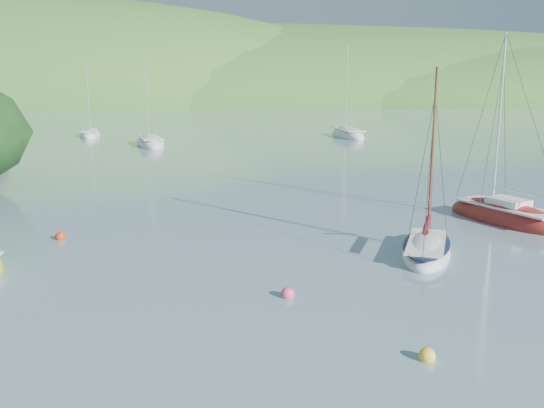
{
  "coord_description": "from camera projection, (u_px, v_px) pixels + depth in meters",
  "views": [
    {
      "loc": [
        -4.16,
        -17.71,
        7.81
      ],
      "look_at": [
        -1.63,
        8.0,
        2.2
      ],
      "focal_mm": 40.0,
      "sensor_mm": 36.0,
      "label": 1
    }
  ],
  "objects": [
    {
      "name": "distant_sloop_a",
      "position": [
        150.0,
        144.0,
        66.42
      ],
      "size": [
        4.52,
        8.46,
        11.47
      ],
      "rotation": [
        0.0,
        0.0,
        0.22
      ],
      "color": "silver",
      "rests_on": "ground"
    },
    {
      "name": "sloop_red",
      "position": [
        505.0,
        218.0,
        32.42
      ],
      "size": [
        5.19,
        7.62,
        10.7
      ],
      "rotation": [
        0.0,
        0.0,
        0.41
      ],
      "color": "maroon",
      "rests_on": "ground"
    },
    {
      "name": "shoreline_hills",
      "position": [
        194.0,
        99.0,
        186.05
      ],
      "size": [
        690.0,
        135.0,
        56.0
      ],
      "color": "#38722B",
      "rests_on": "ground"
    },
    {
      "name": "mooring_buoys",
      "position": [
        343.0,
        271.0,
        24.06
      ],
      "size": [
        25.89,
        14.32,
        0.5
      ],
      "color": "yellow",
      "rests_on": "ground"
    },
    {
      "name": "distant_sloop_c",
      "position": [
        90.0,
        135.0,
        76.02
      ],
      "size": [
        3.27,
        7.1,
        9.77
      ],
      "rotation": [
        0.0,
        0.0,
        0.13
      ],
      "color": "silver",
      "rests_on": "ground"
    },
    {
      "name": "daysailer_white",
      "position": [
        426.0,
        250.0,
        26.55
      ],
      "size": [
        4.1,
        5.98,
        8.65
      ],
      "rotation": [
        0.0,
        0.0,
        -0.4
      ],
      "color": "silver",
      "rests_on": "ground"
    },
    {
      "name": "distant_sloop_b",
      "position": [
        348.0,
        135.0,
        75.26
      ],
      "size": [
        3.88,
        8.74,
        12.08
      ],
      "rotation": [
        0.0,
        0.0,
        0.11
      ],
      "color": "silver",
      "rests_on": "ground"
    },
    {
      "name": "ground",
      "position": [
        347.0,
        323.0,
        19.28
      ],
      "size": [
        700.0,
        700.0,
        0.0
      ],
      "primitive_type": "plane",
      "color": "slate",
      "rests_on": "ground"
    }
  ]
}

